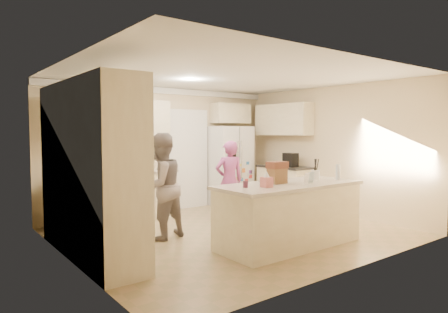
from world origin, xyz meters
TOP-DOWN VIEW (x-y plane):
  - floor at (0.00, 0.00)m, footprint 5.20×4.60m
  - ceiling at (0.00, 0.00)m, footprint 5.20×4.60m
  - wall_back at (0.00, 2.31)m, footprint 5.20×0.02m
  - wall_front at (0.00, -2.31)m, footprint 5.20×0.02m
  - wall_left at (-2.61, 0.00)m, footprint 0.02×4.60m
  - wall_right at (2.61, 0.00)m, footprint 0.02×4.60m
  - crown_back at (0.00, 2.26)m, footprint 5.20×0.08m
  - pantry_bank at (-2.30, 0.20)m, footprint 0.60×2.60m
  - back_base_cab at (-1.15, 2.00)m, footprint 2.20×0.60m
  - back_countertop at (-1.15, 1.99)m, footprint 2.24×0.63m
  - back_upper_cab at (-1.15, 2.12)m, footprint 2.20×0.35m
  - doorway_opening at (0.55, 2.28)m, footprint 0.90×0.06m
  - doorway_casing at (0.55, 2.24)m, footprint 1.02×0.03m
  - wall_frame_upper at (0.02, 2.27)m, footprint 0.15×0.02m
  - wall_frame_lower at (0.02, 2.27)m, footprint 0.15×0.02m
  - refrigerator at (1.54, 2.03)m, footprint 0.90×0.70m
  - fridge_seam at (1.54, 1.67)m, footprint 0.02×0.02m
  - fridge_dispenser at (1.32, 1.66)m, footprint 0.22×0.03m
  - fridge_handle_l at (1.49, 1.66)m, footprint 0.02×0.02m
  - fridge_handle_r at (1.59, 1.66)m, footprint 0.02×0.02m
  - over_fridge_cab at (1.65, 2.12)m, footprint 0.95×0.35m
  - right_base_cab at (2.30, 1.00)m, footprint 0.60×1.20m
  - right_countertop at (2.29, 1.00)m, footprint 0.63×1.24m
  - right_upper_cab at (2.43, 1.20)m, footprint 0.35×1.50m
  - coffee_maker at (2.25, 0.80)m, footprint 0.22×0.28m
  - island_base at (0.20, -1.10)m, footprint 2.20×0.90m
  - island_top at (0.20, -1.10)m, footprint 2.28×0.96m
  - utensil_crock at (0.85, -1.05)m, footprint 0.13×0.13m
  - tissue_box at (-0.35, -1.20)m, footprint 0.13×0.13m
  - tissue_plume at (-0.35, -1.20)m, footprint 0.08×0.08m
  - dollhouse_body at (0.05, -1.00)m, footprint 0.26×0.18m
  - dollhouse_roof at (0.05, -1.00)m, footprint 0.28×0.20m
  - jam_jar at (-0.60, -1.05)m, footprint 0.07×0.07m
  - greeting_card_a at (0.35, -1.30)m, footprint 0.12×0.06m
  - greeting_card_b at (0.50, -1.25)m, footprint 0.12×0.05m
  - water_bottle at (1.15, -1.25)m, footprint 0.07×0.07m
  - shaker_salt at (1.02, -0.88)m, footprint 0.05×0.05m
  - shaker_pepper at (1.09, -0.88)m, footprint 0.05×0.05m
  - teen_boy at (-1.13, 0.37)m, footprint 0.93×0.80m
  - teen_girl at (0.53, 0.75)m, footprint 0.63×0.50m
  - fridge_magnets at (1.54, 1.66)m, footprint 0.76×0.02m

SIDE VIEW (x-z plane):
  - floor at x=0.00m, z-range -0.02..0.00m
  - back_base_cab at x=-1.15m, z-range 0.00..0.88m
  - right_base_cab at x=2.30m, z-range 0.00..0.88m
  - island_base at x=0.20m, z-range 0.00..0.88m
  - teen_girl at x=0.53m, z-range 0.00..1.51m
  - teen_boy at x=-1.13m, z-range 0.00..1.67m
  - back_countertop at x=-1.15m, z-range 0.88..0.92m
  - refrigerator at x=1.54m, z-range 0.00..1.80m
  - fridge_seam at x=1.54m, z-range 0.01..1.79m
  - right_countertop at x=2.29m, z-range 0.88..0.92m
  - island_top at x=0.20m, z-range 0.88..0.93m
  - fridge_magnets at x=1.54m, z-range 0.18..1.62m
  - jam_jar at x=-0.60m, z-range 0.93..1.02m
  - shaker_salt at x=1.02m, z-range 0.93..1.02m
  - shaker_pepper at x=1.09m, z-range 0.93..1.02m
  - tissue_box at x=-0.35m, z-range 0.93..1.07m
  - utensil_crock at x=0.85m, z-range 0.93..1.07m
  - greeting_card_a at x=0.35m, z-range 0.93..1.08m
  - greeting_card_b at x=0.50m, z-range 0.93..1.08m
  - dollhouse_body at x=0.05m, z-range 0.93..1.15m
  - water_bottle at x=1.15m, z-range 0.92..1.17m
  - doorway_opening at x=0.55m, z-range 0.00..2.10m
  - doorway_casing at x=0.55m, z-range -0.06..2.16m
  - fridge_handle_l at x=1.49m, z-range 0.62..1.48m
  - fridge_handle_r at x=1.59m, z-range 0.62..1.48m
  - coffee_maker at x=2.25m, z-range 0.92..1.22m
  - tissue_plume at x=-0.35m, z-range 1.06..1.15m
  - fridge_dispenser at x=1.32m, z-range 0.97..1.32m
  - pantry_bank at x=-2.30m, z-range 0.00..2.35m
  - dollhouse_roof at x=0.05m, z-range 1.15..1.25m
  - wall_frame_lower at x=0.02m, z-range 1.18..1.38m
  - wall_back at x=0.00m, z-range 0.00..2.60m
  - wall_front at x=0.00m, z-range 0.00..2.60m
  - wall_left at x=-2.61m, z-range 0.00..2.60m
  - wall_right at x=2.61m, z-range 0.00..2.60m
  - wall_frame_upper at x=0.02m, z-range 1.45..1.65m
  - back_upper_cab at x=-1.15m, z-range 1.50..2.30m
  - right_upper_cab at x=2.43m, z-range 1.60..2.30m
  - over_fridge_cab at x=1.65m, z-range 1.88..2.33m
  - crown_back at x=0.00m, z-range 2.47..2.59m
  - ceiling at x=0.00m, z-range 2.60..2.62m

